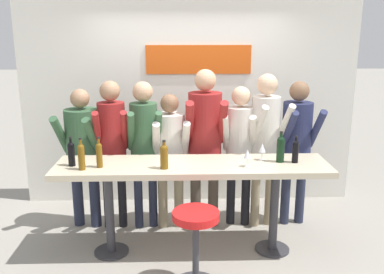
{
  "coord_description": "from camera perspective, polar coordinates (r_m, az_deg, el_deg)",
  "views": [
    {
      "loc": [
        -0.13,
        -4.07,
        2.3
      ],
      "look_at": [
        0.0,
        0.1,
        1.22
      ],
      "focal_mm": 40.0,
      "sensor_mm": 36.0,
      "label": 1
    }
  ],
  "objects": [
    {
      "name": "wine_bottle_3",
      "position": [
        4.38,
        11.73,
        -1.43
      ],
      "size": [
        0.08,
        0.08,
        0.32
      ],
      "color": "black",
      "rests_on": "tasting_table"
    },
    {
      "name": "back_wall",
      "position": [
        5.6,
        -0.42,
        5.25
      ],
      "size": [
        4.34,
        0.12,
        2.79
      ],
      "color": "silver",
      "rests_on": "ground_plane"
    },
    {
      "name": "tasting_table",
      "position": [
        4.32,
        0.04,
        -5.2
      ],
      "size": [
        2.74,
        0.65,
        0.97
      ],
      "color": "beige",
      "rests_on": "ground_plane"
    },
    {
      "name": "person_center_right",
      "position": [
        4.83,
        1.74,
        0.73
      ],
      "size": [
        0.45,
        0.57,
        1.85
      ],
      "rotation": [
        0.0,
        0.0,
        0.0
      ],
      "color": "#473D33",
      "rests_on": "ground_plane"
    },
    {
      "name": "wine_bottle_0",
      "position": [
        4.34,
        -15.8,
        -2.02
      ],
      "size": [
        0.07,
        0.07,
        0.29
      ],
      "color": "black",
      "rests_on": "tasting_table"
    },
    {
      "name": "person_center_left",
      "position": [
        4.84,
        -6.41,
        -0.13
      ],
      "size": [
        0.41,
        0.54,
        1.72
      ],
      "rotation": [
        0.0,
        0.0,
        0.13
      ],
      "color": "#23283D",
      "rests_on": "ground_plane"
    },
    {
      "name": "wine_bottle_1",
      "position": [
        4.1,
        -3.74,
        -2.46
      ],
      "size": [
        0.08,
        0.08,
        0.28
      ],
      "color": "brown",
      "rests_on": "tasting_table"
    },
    {
      "name": "wine_bottle_4",
      "position": [
        4.2,
        -14.54,
        -2.39
      ],
      "size": [
        0.07,
        0.07,
        0.31
      ],
      "color": "brown",
      "rests_on": "tasting_table"
    },
    {
      "name": "wine_glass_1",
      "position": [
        4.19,
        7.4,
        -2.32
      ],
      "size": [
        0.07,
        0.07,
        0.18
      ],
      "color": "silver",
      "rests_on": "tasting_table"
    },
    {
      "name": "bar_stool",
      "position": [
        3.88,
        0.51,
        -13.24
      ],
      "size": [
        0.44,
        0.44,
        0.74
      ],
      "color": "#333338",
      "rests_on": "ground_plane"
    },
    {
      "name": "person_rightmost",
      "position": [
        5.05,
        13.8,
        -0.03
      ],
      "size": [
        0.44,
        0.56,
        1.71
      ],
      "rotation": [
        0.0,
        0.0,
        0.12
      ],
      "color": "#23283D",
      "rests_on": "ground_plane"
    },
    {
      "name": "person_right",
      "position": [
        4.92,
        6.39,
        -0.47
      ],
      "size": [
        0.45,
        0.56,
        1.66
      ],
      "rotation": [
        0.0,
        0.0,
        -0.21
      ],
      "color": "black",
      "rests_on": "ground_plane"
    },
    {
      "name": "person_left",
      "position": [
        4.88,
        -10.62,
        -0.06
      ],
      "size": [
        0.4,
        0.53,
        1.73
      ],
      "rotation": [
        0.0,
        0.0,
        0.1
      ],
      "color": "black",
      "rests_on": "ground_plane"
    },
    {
      "name": "wine_bottle_5",
      "position": [
        4.23,
        -12.28,
        -2.2
      ],
      "size": [
        0.06,
        0.06,
        0.3
      ],
      "color": "brown",
      "rests_on": "tasting_table"
    },
    {
      "name": "person_far_right",
      "position": [
        4.91,
        9.78,
        0.57
      ],
      "size": [
        0.46,
        0.59,
        1.8
      ],
      "rotation": [
        0.0,
        0.0,
        0.21
      ],
      "color": "gray",
      "rests_on": "ground_plane"
    },
    {
      "name": "person_far_left",
      "position": [
        5.01,
        -14.39,
        -0.93
      ],
      "size": [
        0.52,
        0.6,
        1.64
      ],
      "rotation": [
        0.0,
        0.0,
        -0.19
      ],
      "color": "#23283D",
      "rests_on": "ground_plane"
    },
    {
      "name": "wine_bottle_2",
      "position": [
        4.4,
        13.63,
        -1.75
      ],
      "size": [
        0.06,
        0.06,
        0.28
      ],
      "color": "black",
      "rests_on": "tasting_table"
    },
    {
      "name": "person_center",
      "position": [
        4.84,
        -2.92,
        -1.34
      ],
      "size": [
        0.43,
        0.52,
        1.58
      ],
      "rotation": [
        0.0,
        0.0,
        0.08
      ],
      "color": "gray",
      "rests_on": "ground_plane"
    },
    {
      "name": "wine_glass_0",
      "position": [
        4.42,
        9.36,
        -1.5
      ],
      "size": [
        0.07,
        0.07,
        0.18
      ],
      "color": "silver",
      "rests_on": "tasting_table"
    },
    {
      "name": "ground_plane",
      "position": [
        4.67,
        0.04,
        -14.97
      ],
      "size": [
        40.0,
        40.0,
        0.0
      ],
      "primitive_type": "plane",
      "color": "gray"
    }
  ]
}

